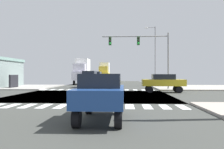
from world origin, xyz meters
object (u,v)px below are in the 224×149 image
object	(u,v)px
street_lamp	(154,51)
box_truck_inner_2	(104,72)
traffic_signal_mast	(142,47)
box_truck_trailing_1	(82,71)
suv_crossing_1	(90,78)
sedan_nearside_1	(101,93)
suv_leading_2	(96,77)
sedan_farside_2	(93,77)
sedan_outer_5	(163,82)
sedan_queued_3	(89,78)

from	to	relation	value
street_lamp	box_truck_inner_2	distance (m)	23.72
traffic_signal_mast	box_truck_trailing_1	xyz separation A→B (m)	(-10.16, 15.54, -2.56)
box_truck_inner_2	suv_crossing_1	bearing A→B (deg)	90.00
sedan_nearside_1	box_truck_inner_2	xyz separation A→B (m)	(-4.00, 49.23, 1.45)
suv_leading_2	box_truck_trailing_1	bearing A→B (deg)	-45.81
sedan_farside_2	sedan_outer_5	distance (m)	36.58
sedan_nearside_1	sedan_outer_5	bearing A→B (deg)	71.58
sedan_outer_5	street_lamp	bearing A→B (deg)	177.06
suv_crossing_1	sedan_outer_5	size ratio (longest dim) A/B	1.07
sedan_nearside_1	sedan_outer_5	world-z (taller)	same
street_lamp	sedan_outer_5	size ratio (longest dim) A/B	2.17
sedan_queued_3	box_truck_inner_2	bearing A→B (deg)	-116.06
street_lamp	sedan_nearside_1	bearing A→B (deg)	-101.43
suv_crossing_1	sedan_queued_3	xyz separation A→B (m)	(-3.00, 18.95, -0.28)
box_truck_inner_2	sedan_outer_5	bearing A→B (deg)	104.59
suv_crossing_1	sedan_outer_5	world-z (taller)	suv_crossing_1
traffic_signal_mast	sedan_queued_3	distance (m)	26.38
sedan_farside_2	box_truck_trailing_1	xyz separation A→B (m)	(-0.00, -14.81, 1.45)
traffic_signal_mast	street_lamp	distance (m)	9.01
traffic_signal_mast	suv_leading_2	xyz separation A→B (m)	(-7.16, 12.45, -3.73)
sedan_queued_3	box_truck_trailing_1	bearing A→B (deg)	90.00
suv_leading_2	sedan_nearside_1	bearing A→B (deg)	97.23
sedan_farside_2	box_truck_trailing_1	world-z (taller)	box_truck_trailing_1
traffic_signal_mast	sedan_queued_3	bearing A→B (deg)	112.92
sedan_nearside_1	suv_leading_2	distance (m)	31.79
street_lamp	box_truck_trailing_1	size ratio (longest dim) A/B	1.30
street_lamp	sedan_queued_3	world-z (taller)	street_lamp
traffic_signal_mast	street_lamp	world-z (taller)	street_lamp
box_truck_trailing_1	box_truck_inner_2	distance (m)	14.91
sedan_farside_2	sedan_queued_3	bearing A→B (deg)	90.00
box_truck_inner_2	sedan_nearside_1	bearing A→B (deg)	94.64
sedan_nearside_1	sedan_farside_2	size ratio (longest dim) A/B	1.00
box_truck_trailing_1	box_truck_inner_2	size ratio (longest dim) A/B	1.00
street_lamp	suv_crossing_1	world-z (taller)	street_lamp
street_lamp	sedan_farside_2	world-z (taller)	street_lamp
box_truck_trailing_1	sedan_nearside_1	bearing A→B (deg)	101.43
sedan_queued_3	sedan_outer_5	distance (m)	30.66
sedan_outer_5	box_truck_inner_2	distance (m)	35.55
street_lamp	sedan_outer_5	bearing A→B (deg)	-92.94
street_lamp	sedan_farside_2	distance (m)	25.47
sedan_nearside_1	sedan_queued_3	world-z (taller)	same
sedan_outer_5	sedan_queued_3	bearing A→B (deg)	-157.07
street_lamp	box_truck_trailing_1	world-z (taller)	street_lamp
sedan_farside_2	sedan_queued_3	world-z (taller)	same
suv_leading_2	box_truck_inner_2	world-z (taller)	box_truck_inner_2
suv_leading_2	box_truck_trailing_1	size ratio (longest dim) A/B	0.64
sedan_queued_3	traffic_signal_mast	bearing A→B (deg)	112.92
suv_crossing_1	box_truck_trailing_1	xyz separation A→B (m)	(-3.00, 10.47, 1.17)
sedan_outer_5	box_truck_inner_2	bearing A→B (deg)	-165.41
box_truck_trailing_1	traffic_signal_mast	bearing A→B (deg)	123.16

